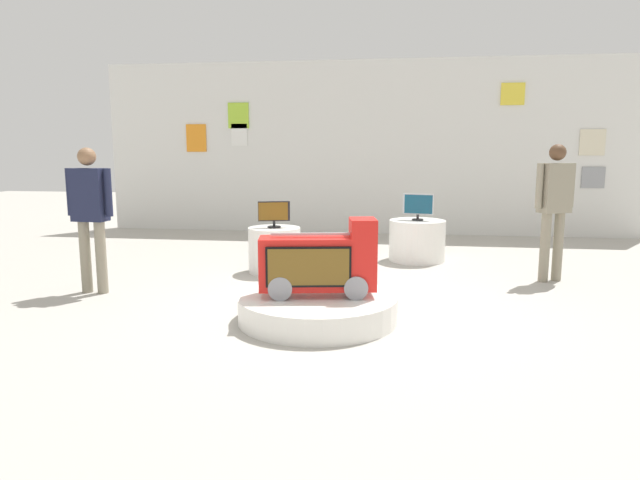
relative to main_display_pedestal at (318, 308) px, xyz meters
name	(u,v)px	position (x,y,z in m)	size (l,w,h in m)	color
ground_plane	(335,309)	(0.12, 0.42, -0.12)	(30.00, 30.00, 0.00)	#B2ADA3
back_wall_display	(367,148)	(0.12, 5.89, 1.55)	(10.50, 0.13, 3.34)	silver
main_display_pedestal	(318,308)	(0.00, 0.00, 0.00)	(1.53, 1.53, 0.25)	white
novelty_firetruck_tv	(320,265)	(0.02, 0.00, 0.43)	(1.15, 0.54, 0.74)	gray
display_pedestal_left_rear	(274,250)	(-0.89, 2.08, 0.18)	(0.70, 0.70, 0.61)	white
tv_on_left_rear	(274,213)	(-0.89, 2.08, 0.68)	(0.42, 0.18, 0.35)	black
display_pedestal_center_rear	(417,240)	(1.04, 3.16, 0.18)	(0.83, 0.83, 0.61)	white
tv_on_center_rear	(418,206)	(1.04, 3.16, 0.70)	(0.45, 0.17, 0.39)	black
shopper_browsing_near_truck	(554,202)	(2.66, 2.04, 0.88)	(0.51, 0.35, 1.70)	gray
shopper_browsing_rear	(90,209)	(-2.71, 0.70, 0.85)	(0.56, 0.22, 1.66)	gray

